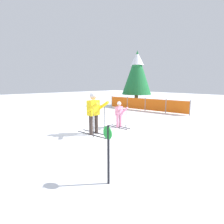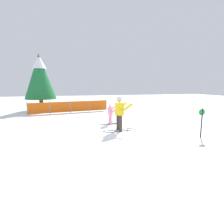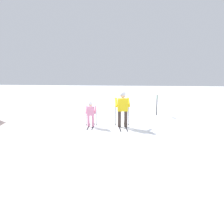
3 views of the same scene
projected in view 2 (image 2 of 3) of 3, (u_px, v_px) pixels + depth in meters
The scene contains 6 objects.
ground_plane at pixel (118, 130), 8.86m from camera, with size 60.00×60.00×0.00m, color white.
skier_adult at pixel (120, 110), 8.54m from camera, with size 1.68×0.80×1.74m.
skier_child at pixel (110, 112), 10.05m from camera, with size 1.18×0.57×1.24m.
safety_fence at pixel (70, 107), 14.27m from camera, with size 6.34×1.10×1.01m.
conifer_far at pixel (40, 76), 15.11m from camera, with size 2.65×2.65×4.93m.
trail_marker at pixel (202, 119), 7.47m from camera, with size 0.28×0.05×1.26m.
Camera 2 is at (-2.46, -8.26, 2.24)m, focal length 28.00 mm.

